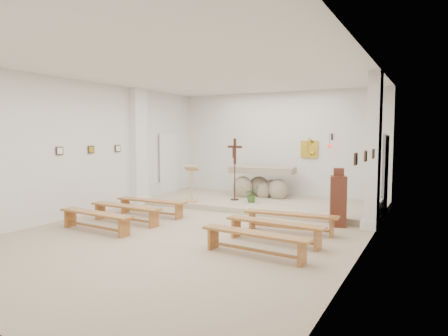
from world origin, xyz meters
The scene contains 29 objects.
ground centered at (0.00, 0.00, 0.00)m, with size 7.00×10.00×0.00m, color tan.
wall_left centered at (-3.49, 0.00, 1.75)m, with size 0.02×10.00×3.50m, color silver.
wall_right centered at (3.49, 0.00, 1.75)m, with size 0.02×10.00×3.50m, color silver.
wall_back centered at (0.00, 4.99, 1.75)m, with size 7.00×0.02×3.50m, color silver.
ceiling centered at (0.00, 0.00, 3.49)m, with size 7.00×10.00×0.02m, color silver.
sanctuary_platform centered at (0.00, 3.50, 0.07)m, with size 6.98×3.00×0.15m, color #B6A48C.
pilaster_left centered at (-3.37, 2.00, 1.75)m, with size 0.26×0.55×3.50m, color white.
pilaster_right centered at (3.37, 2.00, 1.75)m, with size 0.26×0.55×3.50m, color white.
gold_wall_relief centered at (1.05, 4.96, 1.65)m, with size 0.55×0.04×0.55m, color gold.
sanctuary_lamp centered at (1.75, 4.71, 1.81)m, with size 0.11×0.36×0.44m.
station_frame_left_front centered at (-3.47, -0.80, 1.72)m, with size 0.03×0.20×0.20m, color #3A2819.
station_frame_left_mid centered at (-3.47, 0.20, 1.72)m, with size 0.03×0.20×0.20m, color #3A2819.
station_frame_left_rear centered at (-3.47, 1.20, 1.72)m, with size 0.03×0.20×0.20m, color #3A2819.
station_frame_right_front centered at (3.47, -0.80, 1.72)m, with size 0.03×0.20×0.20m, color #3A2819.
station_frame_right_mid centered at (3.47, 0.20, 1.72)m, with size 0.03×0.20×0.20m, color #3A2819.
station_frame_right_rear centered at (3.47, 1.20, 1.72)m, with size 0.03×0.20×0.20m, color #3A2819.
radiator_left centered at (-3.43, 2.70, 0.27)m, with size 0.10×0.85×0.52m, color silver.
radiator_right centered at (3.43, 2.70, 0.27)m, with size 0.10×0.85×0.52m, color silver.
altar centered at (-0.23, 4.16, 0.55)m, with size 2.10×1.04×1.04m.
lectern centered at (-1.68, 2.32, 0.68)m, with size 0.47×0.43×1.08m.
crucifix_stand centered at (-0.70, 3.18, 1.22)m, with size 0.54×0.24×1.85m.
potted_plant centered at (-0.08, 3.06, 0.38)m, with size 0.42×0.36×0.47m, color #386026.
donation_pedestal centered at (2.65, 1.80, 0.60)m, with size 0.45×0.45×1.35m.
bench_left_front centered at (-1.89, 0.69, 0.32)m, with size 2.03×0.34×0.43m.
bench_right_front centered at (1.89, 0.69, 0.32)m, with size 2.04×0.46×0.43m.
bench_left_second centered at (-1.89, -0.26, 0.32)m, with size 2.04×0.42×0.43m.
bench_right_second centered at (1.89, -0.26, 0.32)m, with size 2.04×0.50×0.43m.
bench_left_third centered at (-1.89, -1.22, 0.32)m, with size 2.04×0.48×0.43m.
bench_right_third centered at (1.89, -1.22, 0.32)m, with size 2.04×0.50×0.43m.
Camera 1 is at (4.62, -7.46, 2.11)m, focal length 32.00 mm.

